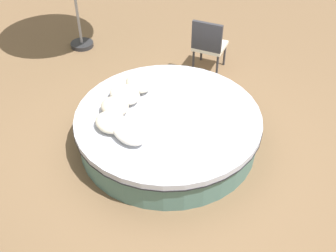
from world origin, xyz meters
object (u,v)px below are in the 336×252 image
(throw_pillow_1, at_px, (125,94))
(patio_chair, at_px, (209,43))
(round_bed, at_px, (168,128))
(throw_pillow_3, at_px, (111,122))
(throw_pillow_0, at_px, (138,84))
(throw_pillow_2, at_px, (115,106))
(throw_pillow_4, at_px, (128,133))

(throw_pillow_1, height_order, patio_chair, patio_chair)
(round_bed, relative_size, throw_pillow_3, 5.56)
(throw_pillow_0, height_order, throw_pillow_3, throw_pillow_0)
(round_bed, bearing_deg, throw_pillow_1, 18.59)
(throw_pillow_2, xyz_separation_m, throw_pillow_3, (-0.23, 0.23, -0.01))
(round_bed, relative_size, patio_chair, 2.63)
(throw_pillow_2, xyz_separation_m, throw_pillow_4, (-0.55, 0.20, -0.01))
(throw_pillow_0, bearing_deg, throw_pillow_4, 134.31)
(throw_pillow_0, bearing_deg, throw_pillow_3, 118.00)
(throw_pillow_1, bearing_deg, round_bed, -161.41)
(throw_pillow_2, relative_size, throw_pillow_4, 0.74)
(throw_pillow_3, bearing_deg, throw_pillow_2, -45.12)
(throw_pillow_0, distance_m, throw_pillow_1, 0.30)
(round_bed, height_order, patio_chair, patio_chair)
(throw_pillow_4, bearing_deg, round_bed, -88.82)
(throw_pillow_0, xyz_separation_m, throw_pillow_1, (-0.07, 0.30, -0.01))
(throw_pillow_4, bearing_deg, patio_chair, -69.21)
(throw_pillow_4, relative_size, patio_chair, 0.55)
(throw_pillow_3, bearing_deg, throw_pillow_1, -54.44)
(throw_pillow_4, bearing_deg, throw_pillow_3, 5.78)
(throw_pillow_1, xyz_separation_m, throw_pillow_4, (-0.68, 0.47, -0.01))
(throw_pillow_3, distance_m, patio_chair, 2.59)
(throw_pillow_1, height_order, throw_pillow_2, throw_pillow_1)
(throw_pillow_0, distance_m, throw_pillow_2, 0.60)
(round_bed, bearing_deg, throw_pillow_2, 42.79)
(throw_pillow_2, bearing_deg, throw_pillow_4, 160.37)
(round_bed, xyz_separation_m, throw_pillow_2, (0.53, 0.49, 0.34))
(throw_pillow_1, xyz_separation_m, throw_pillow_2, (-0.13, 0.27, -0.00))
(throw_pillow_4, bearing_deg, throw_pillow_2, -19.63)
(round_bed, height_order, throw_pillow_3, throw_pillow_3)
(throw_pillow_1, relative_size, patio_chair, 0.50)
(throw_pillow_1, distance_m, throw_pillow_3, 0.61)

